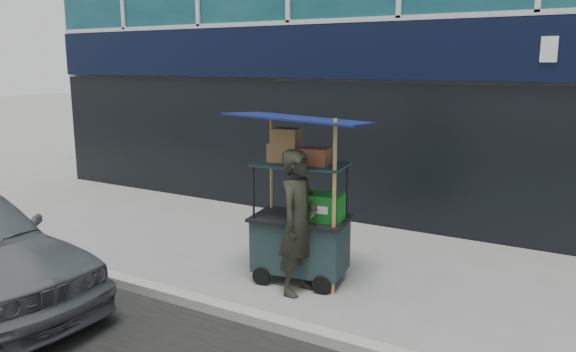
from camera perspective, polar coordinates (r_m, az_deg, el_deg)
The scene contains 4 objects.
ground at distance 6.34m, azimuth -2.44°, elevation -14.00°, with size 80.00×80.00×0.00m, color slate.
curb at distance 6.16m, azimuth -3.49°, elevation -14.17°, with size 80.00×0.18×0.12m, color #989890.
vendor_cart at distance 7.04m, azimuth 1.40°, elevation -4.78°, with size 1.75×1.36×2.15m.
vendor_man at distance 6.64m, azimuth 1.07°, elevation -4.73°, with size 0.64×0.42×1.74m, color black.
Camera 1 is at (3.15, -4.78, 2.73)m, focal length 35.00 mm.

